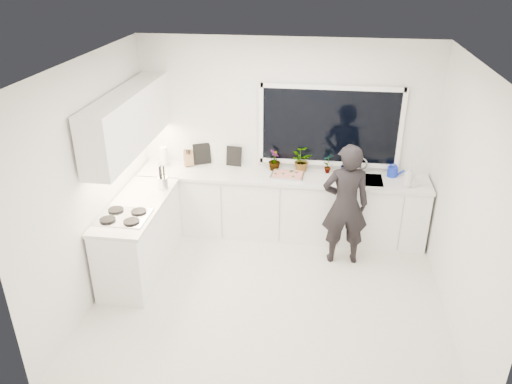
# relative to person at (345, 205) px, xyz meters

# --- Properties ---
(floor) EXTENTS (4.00, 3.50, 0.02)m
(floor) POSITION_rel_person_xyz_m (-0.85, -0.88, -0.82)
(floor) COLOR beige
(floor) RESTS_ON ground
(wall_back) EXTENTS (4.00, 0.02, 2.70)m
(wall_back) POSITION_rel_person_xyz_m (-0.85, 0.88, 0.54)
(wall_back) COLOR white
(wall_back) RESTS_ON ground
(wall_left) EXTENTS (0.02, 3.50, 2.70)m
(wall_left) POSITION_rel_person_xyz_m (-2.86, -0.88, 0.54)
(wall_left) COLOR white
(wall_left) RESTS_ON ground
(wall_right) EXTENTS (0.02, 3.50, 2.70)m
(wall_right) POSITION_rel_person_xyz_m (1.16, -0.88, 0.54)
(wall_right) COLOR white
(wall_right) RESTS_ON ground
(ceiling) EXTENTS (4.00, 3.50, 0.02)m
(ceiling) POSITION_rel_person_xyz_m (-0.85, -0.88, 1.90)
(ceiling) COLOR white
(ceiling) RESTS_ON wall_back
(window) EXTENTS (1.80, 0.02, 1.00)m
(window) POSITION_rel_person_xyz_m (-0.25, 0.84, 0.74)
(window) COLOR black
(window) RESTS_ON wall_back
(base_cabinets_back) EXTENTS (3.92, 0.58, 0.88)m
(base_cabinets_back) POSITION_rel_person_xyz_m (-0.85, 0.57, -0.37)
(base_cabinets_back) COLOR white
(base_cabinets_back) RESTS_ON floor
(base_cabinets_left) EXTENTS (0.58, 1.60, 0.88)m
(base_cabinets_left) POSITION_rel_person_xyz_m (-2.52, -0.53, -0.37)
(base_cabinets_left) COLOR white
(base_cabinets_left) RESTS_ON floor
(countertop_back) EXTENTS (3.94, 0.62, 0.04)m
(countertop_back) POSITION_rel_person_xyz_m (-0.85, 0.56, 0.09)
(countertop_back) COLOR silver
(countertop_back) RESTS_ON base_cabinets_back
(countertop_left) EXTENTS (0.62, 1.60, 0.04)m
(countertop_left) POSITION_rel_person_xyz_m (-2.52, -0.53, 0.09)
(countertop_left) COLOR silver
(countertop_left) RESTS_ON base_cabinets_left
(upper_cabinets) EXTENTS (0.34, 2.10, 0.70)m
(upper_cabinets) POSITION_rel_person_xyz_m (-2.64, -0.18, 1.04)
(upper_cabinets) COLOR white
(upper_cabinets) RESTS_ON wall_left
(sink) EXTENTS (0.58, 0.42, 0.14)m
(sink) POSITION_rel_person_xyz_m (0.20, 0.57, 0.06)
(sink) COLOR silver
(sink) RESTS_ON countertop_back
(faucet) EXTENTS (0.03, 0.03, 0.22)m
(faucet) POSITION_rel_person_xyz_m (0.20, 0.77, 0.22)
(faucet) COLOR silver
(faucet) RESTS_ON countertop_back
(stovetop) EXTENTS (0.56, 0.48, 0.03)m
(stovetop) POSITION_rel_person_xyz_m (-2.54, -0.88, 0.13)
(stovetop) COLOR black
(stovetop) RESTS_ON countertop_left
(person) EXTENTS (0.63, 0.45, 1.62)m
(person) POSITION_rel_person_xyz_m (0.00, 0.00, 0.00)
(person) COLOR black
(person) RESTS_ON floor
(pizza_tray) EXTENTS (0.45, 0.35, 0.03)m
(pizza_tray) POSITION_rel_person_xyz_m (-0.77, 0.54, 0.13)
(pizza_tray) COLOR silver
(pizza_tray) RESTS_ON countertop_back
(pizza) EXTENTS (0.41, 0.31, 0.01)m
(pizza) POSITION_rel_person_xyz_m (-0.77, 0.54, 0.14)
(pizza) COLOR #A8161D
(pizza) RESTS_ON pizza_tray
(watering_can) EXTENTS (0.18, 0.18, 0.13)m
(watering_can) POSITION_rel_person_xyz_m (0.63, 0.73, 0.18)
(watering_can) COLOR #132BBB
(watering_can) RESTS_ON countertop_back
(paper_towel_roll) EXTENTS (0.13, 0.13, 0.26)m
(paper_towel_roll) POSITION_rel_person_xyz_m (-2.54, 0.67, 0.24)
(paper_towel_roll) COLOR silver
(paper_towel_roll) RESTS_ON countertop_back
(knife_block) EXTENTS (0.16, 0.14, 0.22)m
(knife_block) POSITION_rel_person_xyz_m (-2.19, 0.71, 0.22)
(knife_block) COLOR olive
(knife_block) RESTS_ON countertop_back
(utensil_crock) EXTENTS (0.17, 0.17, 0.16)m
(utensil_crock) POSITION_rel_person_xyz_m (-2.32, -0.08, 0.19)
(utensil_crock) COLOR #B4B4B8
(utensil_crock) RESTS_ON countertop_left
(picture_frame_large) EXTENTS (0.22, 0.05, 0.28)m
(picture_frame_large) POSITION_rel_person_xyz_m (-1.56, 0.81, 0.25)
(picture_frame_large) COLOR black
(picture_frame_large) RESTS_ON countertop_back
(picture_frame_small) EXTENTS (0.24, 0.12, 0.30)m
(picture_frame_small) POSITION_rel_person_xyz_m (-2.02, 0.81, 0.26)
(picture_frame_small) COLOR black
(picture_frame_small) RESTS_ON countertop_back
(herb_plants) EXTENTS (1.14, 0.36, 0.32)m
(herb_plants) POSITION_rel_person_xyz_m (-0.57, 0.73, 0.26)
(herb_plants) COLOR #26662D
(herb_plants) RESTS_ON countertop_back
(soap_bottles) EXTENTS (0.20, 0.16, 0.30)m
(soap_bottles) POSITION_rel_person_xyz_m (0.81, 0.42, 0.25)
(soap_bottles) COLOR #D8BF66
(soap_bottles) RESTS_ON countertop_back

